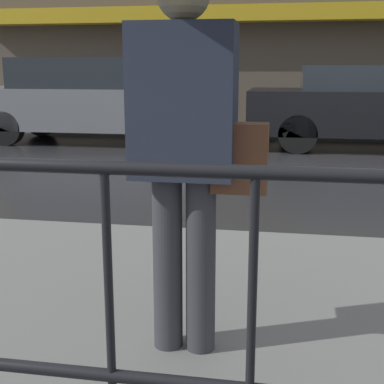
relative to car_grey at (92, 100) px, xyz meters
name	(u,v)px	position (x,y,z in m)	size (l,w,h in m)	color
ground_plane	(346,171)	(4.57, -2.35, -0.81)	(80.00, 80.00, 0.00)	#262628
sidewalk_far	(325,132)	(4.57, 1.96, -0.74)	(28.00, 1.64, 0.13)	slate
lane_marking	(346,171)	(4.57, -2.35, -0.80)	(25.20, 0.12, 0.01)	gold
building_storefront	(328,16)	(4.57, 2.90, 1.74)	(28.00, 0.85, 5.10)	#4C4238
car_grey	(92,100)	(0.00, 0.00, 0.00)	(4.77, 1.70, 1.60)	slate
car_black	(378,106)	(5.31, 0.00, -0.05)	(4.60, 1.84, 1.46)	black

